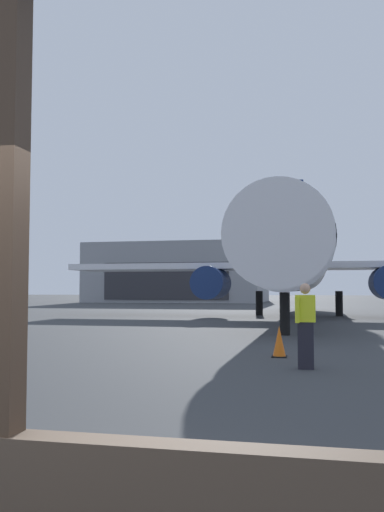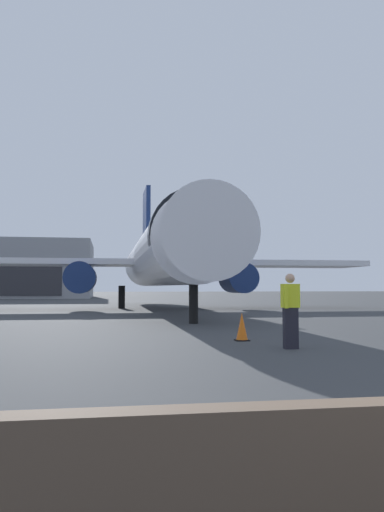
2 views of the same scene
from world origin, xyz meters
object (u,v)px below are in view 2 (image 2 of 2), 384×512
Objects in this scene: traffic_cone at (242,327)px; distant_hangar at (9,270)px; airplane at (162,257)px; ground_crew_worker at (290,310)px.

distant_hangar reaches higher than traffic_cone.
airplane is at bearing -67.30° from distant_hangar.
ground_crew_worker reaches higher than traffic_cone.
distant_hangar is (-16.54, 57.46, 3.32)m from traffic_cone.
traffic_cone is at bearing -89.29° from airplane.
airplane is 17.92× the size of ground_crew_worker.
ground_crew_worker is 61.86m from distant_hangar.
airplane is at bearing 90.71° from traffic_cone.
ground_crew_worker is 2.08m from traffic_cone.
airplane is 42.28m from distant_hangar.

